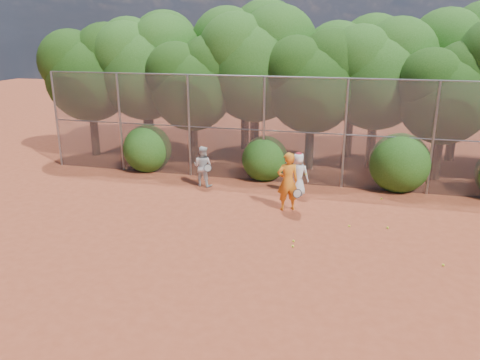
# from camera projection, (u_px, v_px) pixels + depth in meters

# --- Properties ---
(ground) EXTENTS (80.00, 80.00, 0.00)m
(ground) POSITION_uv_depth(u_px,v_px,m) (252.00, 249.00, 12.48)
(ground) COLOR #933A21
(ground) RESTS_ON ground
(fence_back) EXTENTS (20.05, 0.09, 4.03)m
(fence_back) POSITION_uv_depth(u_px,v_px,m) (287.00, 130.00, 17.42)
(fence_back) COLOR gray
(fence_back) RESTS_ON ground
(tree_0) EXTENTS (4.38, 3.81, 6.00)m
(tree_0) POSITION_uv_depth(u_px,v_px,m) (90.00, 70.00, 21.01)
(tree_0) COLOR black
(tree_0) RESTS_ON ground
(tree_1) EXTENTS (4.64, 4.03, 6.35)m
(tree_1) POSITION_uv_depth(u_px,v_px,m) (146.00, 65.00, 20.79)
(tree_1) COLOR black
(tree_1) RESTS_ON ground
(tree_2) EXTENTS (3.99, 3.47, 5.47)m
(tree_2) POSITION_uv_depth(u_px,v_px,m) (193.00, 81.00, 19.71)
(tree_2) COLOR black
(tree_2) RESTS_ON ground
(tree_3) EXTENTS (4.89, 4.26, 6.70)m
(tree_3) POSITION_uv_depth(u_px,v_px,m) (257.00, 61.00, 19.78)
(tree_3) COLOR black
(tree_3) RESTS_ON ground
(tree_4) EXTENTS (4.19, 3.64, 5.73)m
(tree_4) POSITION_uv_depth(u_px,v_px,m) (314.00, 79.00, 18.80)
(tree_4) COLOR black
(tree_4) RESTS_ON ground
(tree_5) EXTENTS (4.51, 3.92, 6.17)m
(tree_5) POSITION_uv_depth(u_px,v_px,m) (379.00, 71.00, 18.84)
(tree_5) COLOR black
(tree_5) RESTS_ON ground
(tree_6) EXTENTS (3.86, 3.36, 5.29)m
(tree_6) POSITION_uv_depth(u_px,v_px,m) (447.00, 90.00, 17.48)
(tree_6) COLOR black
(tree_6) RESTS_ON ground
(tree_9) EXTENTS (4.83, 4.20, 6.62)m
(tree_9) POSITION_uv_depth(u_px,v_px,m) (148.00, 58.00, 23.10)
(tree_9) COLOR black
(tree_9) RESTS_ON ground
(tree_10) EXTENTS (5.15, 4.48, 7.06)m
(tree_10) POSITION_uv_depth(u_px,v_px,m) (247.00, 53.00, 21.98)
(tree_10) COLOR black
(tree_10) RESTS_ON ground
(tree_11) EXTENTS (4.64, 4.03, 6.35)m
(tree_11) POSITION_uv_depth(u_px,v_px,m) (355.00, 65.00, 20.53)
(tree_11) COLOR black
(tree_11) RESTS_ON ground
(tree_12) EXTENTS (5.02, 4.37, 6.88)m
(tree_12) POSITION_uv_depth(u_px,v_px,m) (464.00, 58.00, 19.88)
(tree_12) COLOR black
(tree_12) RESTS_ON ground
(bush_0) EXTENTS (2.00, 2.00, 2.00)m
(bush_0) POSITION_uv_depth(u_px,v_px,m) (147.00, 147.00, 19.45)
(bush_0) COLOR #1F4C13
(bush_0) RESTS_ON ground
(bush_1) EXTENTS (1.80, 1.80, 1.80)m
(bush_1) POSITION_uv_depth(u_px,v_px,m) (265.00, 157.00, 18.26)
(bush_1) COLOR #1F4C13
(bush_1) RESTS_ON ground
(bush_2) EXTENTS (2.20, 2.20, 2.20)m
(bush_2) POSITION_uv_depth(u_px,v_px,m) (400.00, 160.00, 16.98)
(bush_2) COLOR #1F4C13
(bush_2) RESTS_ON ground
(player_yellow) EXTENTS (0.91, 0.71, 1.93)m
(player_yellow) POSITION_uv_depth(u_px,v_px,m) (288.00, 181.00, 15.00)
(player_yellow) COLOR orange
(player_yellow) RESTS_ON ground
(player_teen) EXTENTS (0.81, 0.59, 1.56)m
(player_teen) POSITION_uv_depth(u_px,v_px,m) (298.00, 174.00, 16.46)
(player_teen) COLOR white
(player_teen) RESTS_ON ground
(player_white) EXTENTS (0.87, 0.73, 1.53)m
(player_white) POSITION_uv_depth(u_px,v_px,m) (203.00, 166.00, 17.44)
(player_white) COLOR silver
(player_white) RESTS_ON ground
(ball_0) EXTENTS (0.07, 0.07, 0.07)m
(ball_0) POSITION_uv_depth(u_px,v_px,m) (388.00, 228.00, 13.78)
(ball_0) COLOR #D1E028
(ball_0) RESTS_ON ground
(ball_1) EXTENTS (0.07, 0.07, 0.07)m
(ball_1) POSITION_uv_depth(u_px,v_px,m) (349.00, 226.00, 13.90)
(ball_1) COLOR #D1E028
(ball_1) RESTS_ON ground
(ball_2) EXTENTS (0.07, 0.07, 0.07)m
(ball_2) POSITION_uv_depth(u_px,v_px,m) (294.00, 241.00, 12.90)
(ball_2) COLOR #D1E028
(ball_2) RESTS_ON ground
(ball_3) EXTENTS (0.07, 0.07, 0.07)m
(ball_3) POSITION_uv_depth(u_px,v_px,m) (443.00, 265.00, 11.56)
(ball_3) COLOR #D1E028
(ball_3) RESTS_ON ground
(ball_4) EXTENTS (0.07, 0.07, 0.07)m
(ball_4) POSITION_uv_depth(u_px,v_px,m) (293.00, 246.00, 12.58)
(ball_4) COLOR #D1E028
(ball_4) RESTS_ON ground
(ball_5) EXTENTS (0.07, 0.07, 0.07)m
(ball_5) POSITION_uv_depth(u_px,v_px,m) (382.00, 199.00, 16.19)
(ball_5) COLOR #D1E028
(ball_5) RESTS_ON ground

